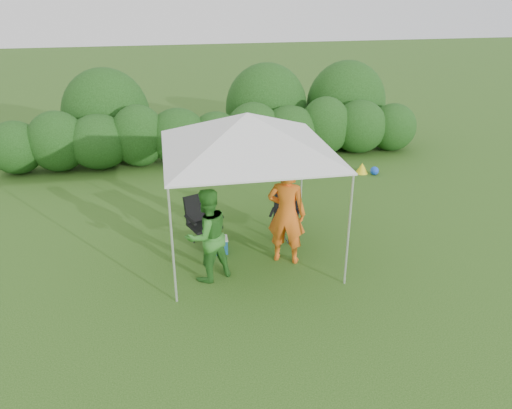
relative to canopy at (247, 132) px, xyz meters
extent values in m
plane|color=#38621F|center=(0.00, -0.50, -2.46)|extent=(70.00, 70.00, 0.00)
ellipsoid|color=#204E18|center=(-5.57, 5.50, -1.71)|extent=(1.50, 1.28, 1.50)
cylinder|color=#382616|center=(-5.57, 5.50, -2.31)|extent=(0.12, 0.12, 0.30)
ellipsoid|color=#204E18|center=(-4.45, 5.50, -1.60)|extent=(1.65, 1.40, 1.73)
cylinder|color=#382616|center=(-4.45, 5.50, -2.31)|extent=(0.12, 0.12, 0.30)
ellipsoid|color=#204E18|center=(-3.34, 5.50, -1.67)|extent=(1.80, 1.53, 1.57)
cylinder|color=#382616|center=(-3.34, 5.50, -2.31)|extent=(0.12, 0.12, 0.30)
ellipsoid|color=#204E18|center=(-2.23, 5.50, -1.56)|extent=(1.58, 1.34, 1.80)
cylinder|color=#382616|center=(-2.23, 5.50, -2.31)|extent=(0.12, 0.12, 0.30)
ellipsoid|color=#204E18|center=(-1.11, 5.50, -1.64)|extent=(1.73, 1.47, 1.65)
cylinder|color=#382616|center=(-1.11, 5.50, -2.31)|extent=(0.12, 0.12, 0.30)
ellipsoid|color=#204E18|center=(0.00, 5.50, -1.71)|extent=(1.50, 1.28, 1.50)
cylinder|color=#382616|center=(0.00, 5.50, -2.31)|extent=(0.12, 0.12, 0.30)
ellipsoid|color=#204E18|center=(1.11, 5.50, -1.60)|extent=(1.65, 1.40, 1.73)
cylinder|color=#382616|center=(1.11, 5.50, -2.31)|extent=(0.12, 0.12, 0.30)
ellipsoid|color=#204E18|center=(2.23, 5.50, -1.67)|extent=(1.80, 1.53, 1.57)
cylinder|color=#382616|center=(2.23, 5.50, -2.31)|extent=(0.12, 0.12, 0.30)
ellipsoid|color=#204E18|center=(3.34, 5.50, -1.56)|extent=(1.57, 1.34, 1.80)
cylinder|color=#382616|center=(3.34, 5.50, -2.31)|extent=(0.12, 0.12, 0.30)
ellipsoid|color=#204E18|center=(4.45, 5.50, -1.64)|extent=(1.72, 1.47, 1.65)
cylinder|color=#382616|center=(4.45, 5.50, -2.31)|extent=(0.12, 0.12, 0.30)
ellipsoid|color=#204E18|center=(5.57, 5.50, -1.71)|extent=(1.50, 1.28, 1.50)
cylinder|color=#382616|center=(5.57, 5.50, -2.31)|extent=(0.12, 0.12, 0.30)
cylinder|color=silver|center=(-1.50, -1.50, -1.41)|extent=(0.04, 0.04, 2.10)
cylinder|color=silver|center=(1.50, -1.50, -1.41)|extent=(0.04, 0.04, 2.10)
cylinder|color=silver|center=(-1.50, 1.50, -1.41)|extent=(0.04, 0.04, 2.10)
cylinder|color=silver|center=(1.50, 1.50, -1.41)|extent=(0.04, 0.04, 2.10)
cube|color=white|center=(0.00, 0.00, -0.35)|extent=(3.10, 3.10, 0.03)
pyramid|color=white|center=(0.00, 0.00, 0.02)|extent=(3.10, 3.10, 0.70)
cube|color=black|center=(0.83, 0.35, -2.05)|extent=(0.66, 0.64, 0.05)
cube|color=black|center=(0.92, 0.55, -1.77)|extent=(0.53, 0.33, 0.49)
cube|color=black|center=(0.59, 0.45, -1.87)|extent=(0.21, 0.42, 0.03)
cube|color=black|center=(1.08, 0.25, -1.87)|extent=(0.21, 0.42, 0.03)
cylinder|color=black|center=(0.55, 0.23, -2.25)|extent=(0.02, 0.02, 0.42)
cylinder|color=black|center=(0.95, 0.07, -2.25)|extent=(0.02, 0.02, 0.42)
cylinder|color=black|center=(0.72, 0.64, -2.25)|extent=(0.02, 0.02, 0.42)
cylinder|color=black|center=(1.12, 0.47, -2.25)|extent=(0.02, 0.02, 0.42)
cube|color=black|center=(-0.84, 0.35, -2.00)|extent=(0.73, 0.71, 0.06)
cube|color=black|center=(-0.93, 0.57, -1.69)|extent=(0.59, 0.36, 0.55)
cube|color=black|center=(-1.12, 0.24, -1.80)|extent=(0.23, 0.47, 0.03)
cube|color=black|center=(-0.56, 0.46, -1.80)|extent=(0.23, 0.47, 0.03)
cylinder|color=black|center=(-0.98, 0.03, -2.23)|extent=(0.03, 0.03, 0.47)
cylinder|color=black|center=(-0.52, 0.21, -2.23)|extent=(0.03, 0.03, 0.47)
cylinder|color=black|center=(-1.15, 0.48, -2.23)|extent=(0.03, 0.03, 0.47)
cylinder|color=black|center=(-0.70, 0.66, -2.23)|extent=(0.03, 0.03, 0.47)
imported|color=orange|center=(0.65, -0.50, -1.46)|extent=(0.87, 0.75, 2.00)
imported|color=#348029|center=(-0.88, -0.86, -1.58)|extent=(1.06, 0.97, 1.76)
cube|color=navy|center=(-0.61, 0.03, -2.31)|extent=(0.38, 0.27, 0.30)
cube|color=silver|center=(-0.61, 0.03, -2.15)|extent=(0.39, 0.29, 0.03)
cylinder|color=#592D0C|center=(-0.55, -0.01, -2.03)|extent=(0.06, 0.06, 0.22)
cone|color=yellow|center=(3.90, 3.72, -2.32)|extent=(0.35, 0.35, 0.29)
sphere|color=blue|center=(4.19, 3.52, -2.34)|extent=(0.24, 0.24, 0.24)
camera|label=1|loc=(-1.48, -8.68, 2.57)|focal=35.00mm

